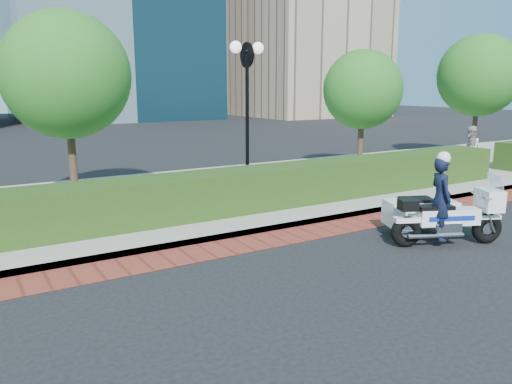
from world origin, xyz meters
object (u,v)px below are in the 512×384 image
lamppost (247,94)px  pedestrian (470,149)px  tree_d (479,76)px  police_motorcycle (436,210)px  tree_c (363,90)px  tree_b (66,75)px

lamppost → pedestrian: size_ratio=2.57×
tree_d → police_motorcycle: bearing=-147.5°
police_motorcycle → pedestrian: (7.44, 4.62, 0.31)m
lamppost → tree_c: tree_c is taller
tree_b → tree_c: bearing=-0.0°
tree_b → tree_c: size_ratio=1.14×
lamppost → police_motorcycle: bearing=-76.6°
tree_d → police_motorcycle: size_ratio=2.29×
tree_d → tree_c: bearing=-180.0°
tree_b → pedestrian: bearing=-9.3°
lamppost → pedestrian: (8.75, -0.88, -1.99)m
tree_b → pedestrian: tree_b is taller
police_motorcycle → pedestrian: 8.77m
tree_b → tree_d: 16.50m
tree_d → lamppost: bearing=-173.8°
tree_c → tree_d: size_ratio=0.83×
police_motorcycle → tree_c: bearing=81.8°
tree_b → tree_d: size_ratio=0.95×
tree_b → tree_c: (10.00, -0.00, -0.39)m
tree_d → tree_b: bearing=180.0°
tree_d → pedestrian: 4.72m
pedestrian → tree_c: bearing=-68.4°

